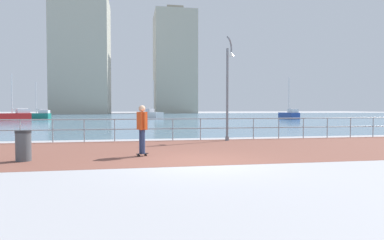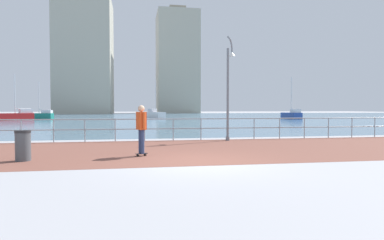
# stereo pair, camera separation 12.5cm
# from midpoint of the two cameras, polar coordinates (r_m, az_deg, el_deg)

# --- Properties ---
(ground) EXTENTS (220.00, 220.00, 0.00)m
(ground) POSITION_cam_midpoint_polar(r_m,az_deg,el_deg) (49.55, -7.61, 0.18)
(ground) COLOR #9E9EA3
(brick_paving) EXTENTS (28.00, 7.36, 0.01)m
(brick_paving) POSITION_cam_midpoint_polar(r_m,az_deg,el_deg) (12.74, -1.08, -5.11)
(brick_paving) COLOR brown
(brick_paving) RESTS_ON ground
(harbor_water) EXTENTS (180.00, 88.00, 0.00)m
(harbor_water) POSITION_cam_midpoint_polar(r_m,az_deg,el_deg) (61.23, -8.04, 0.53)
(harbor_water) COLOR slate
(harbor_water) RESTS_ON ground
(waterfront_railing) EXTENTS (25.25, 0.06, 1.09)m
(waterfront_railing) POSITION_cam_midpoint_polar(r_m,az_deg,el_deg) (16.31, -3.05, -0.89)
(waterfront_railing) COLOR #8C99A3
(waterfront_railing) RESTS_ON ground
(lamppost) EXTENTS (0.61, 0.71, 5.10)m
(lamppost) POSITION_cam_midpoint_polar(r_m,az_deg,el_deg) (16.43, 6.64, 6.32)
(lamppost) COLOR slate
(lamppost) RESTS_ON ground
(skateboarder) EXTENTS (0.41, 0.54, 1.69)m
(skateboarder) POSITION_cam_midpoint_polar(r_m,az_deg,el_deg) (11.04, -8.43, -0.97)
(skateboarder) COLOR black
(skateboarder) RESTS_ON ground
(trash_bin) EXTENTS (0.46, 0.46, 0.93)m
(trash_bin) POSITION_cam_midpoint_polar(r_m,az_deg,el_deg) (11.16, -26.89, -3.94)
(trash_bin) COLOR #474C51
(trash_bin) RESTS_ON ground
(sailboat_navy) EXTENTS (3.06, 4.67, 6.30)m
(sailboat_navy) POSITION_cam_midpoint_polar(r_m,az_deg,el_deg) (55.76, -6.29, 1.01)
(sailboat_navy) COLOR white
(sailboat_navy) RESTS_ON ground
(sailboat_ivory) EXTENTS (1.39, 4.40, 6.17)m
(sailboat_ivory) POSITION_cam_midpoint_polar(r_m,az_deg,el_deg) (51.10, 16.90, 0.83)
(sailboat_ivory) COLOR #284799
(sailboat_ivory) RESTS_ON ground
(sailboat_blue) EXTENTS (4.39, 3.48, 6.12)m
(sailboat_blue) POSITION_cam_midpoint_polar(r_m,az_deg,el_deg) (49.33, -27.99, 0.63)
(sailboat_blue) COLOR #B21E1E
(sailboat_blue) RESTS_ON ground
(sailboat_gray) EXTENTS (4.09, 1.86, 5.53)m
(sailboat_gray) POSITION_cam_midpoint_polar(r_m,az_deg,el_deg) (54.48, -24.69, 0.74)
(sailboat_gray) COLOR #197266
(sailboat_gray) RESTS_ON ground
(tower_glass) EXTENTS (15.19, 16.80, 34.99)m
(tower_glass) POSITION_cam_midpoint_polar(r_m,az_deg,el_deg) (101.91, -17.97, 10.45)
(tower_glass) COLOR #B2AD99
(tower_glass) RESTS_ON ground
(tower_brick) EXTENTS (13.30, 14.65, 35.00)m
(tower_brick) POSITION_cam_midpoint_polar(r_m,az_deg,el_deg) (111.89, -2.58, 9.78)
(tower_brick) COLOR #B2AD99
(tower_brick) RESTS_ON ground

